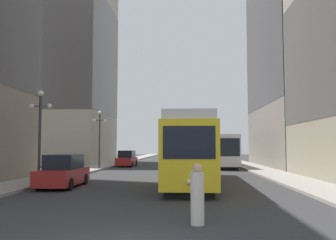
# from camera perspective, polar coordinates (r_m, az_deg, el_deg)

# --- Properties ---
(sidewalk_left) EXTENTS (2.85, 120.00, 0.15)m
(sidewalk_left) POSITION_cam_1_polar(r_m,az_deg,el_deg) (48.93, -8.40, -6.72)
(sidewalk_left) COLOR gray
(sidewalk_left) RESTS_ON ground
(sidewalk_right) EXTENTS (2.85, 120.00, 0.15)m
(sidewalk_right) POSITION_cam_1_polar(r_m,az_deg,el_deg) (48.45, 11.39, -6.71)
(sidewalk_right) COLOR gray
(sidewalk_right) RESTS_ON ground
(streetcar) EXTENTS (2.96, 14.84, 3.89)m
(streetcar) POSITION_cam_1_polar(r_m,az_deg,el_deg) (22.62, 3.70, -4.61)
(streetcar) COLOR black
(streetcar) RESTS_ON ground
(transit_bus) EXTENTS (2.73, 12.93, 3.45)m
(transit_bus) POSITION_cam_1_polar(r_m,az_deg,el_deg) (41.05, 8.25, -4.60)
(transit_bus) COLOR black
(transit_bus) RESTS_ON ground
(parked_car_left_near) EXTENTS (1.94, 4.74, 1.82)m
(parked_car_left_near) POSITION_cam_1_polar(r_m,az_deg,el_deg) (21.48, -16.06, -7.83)
(parked_car_left_near) COLOR black
(parked_car_left_near) RESTS_ON ground
(parked_car_left_mid) EXTENTS (1.98, 4.40, 1.82)m
(parked_car_left_mid) POSITION_cam_1_polar(r_m,az_deg,el_deg) (42.06, -6.49, -6.11)
(parked_car_left_mid) COLOR black
(parked_car_left_mid) RESTS_ON ground
(pedestrian_crossing_far) EXTENTS (0.40, 0.40, 1.78)m
(pedestrian_crossing_far) POSITION_cam_1_polar(r_m,az_deg,el_deg) (10.85, 4.63, -11.80)
(pedestrian_crossing_far) COLOR beige
(pedestrian_crossing_far) RESTS_ON ground
(lamp_post_left_near) EXTENTS (1.41, 0.36, 5.52)m
(lamp_post_left_near) POSITION_cam_1_polar(r_m,az_deg,el_deg) (23.21, -19.43, -0.23)
(lamp_post_left_near) COLOR #333338
(lamp_post_left_near) RESTS_ON sidewalk_left
(lamp_post_left_far) EXTENTS (1.41, 0.36, 5.74)m
(lamp_post_left_far) POSITION_cam_1_polar(r_m,az_deg,el_deg) (37.33, -10.67, -1.61)
(lamp_post_left_far) COLOR #333338
(lamp_post_left_far) RESTS_ON sidewalk_left
(building_left_corner) EXTENTS (13.80, 15.66, 27.01)m
(building_left_corner) POSITION_cam_1_polar(r_m,az_deg,el_deg) (53.41, -16.55, 8.58)
(building_left_corner) COLOR #B2A893
(building_left_corner) RESTS_ON ground
(building_right_corner) EXTENTS (16.19, 19.49, 27.28)m
(building_right_corner) POSITION_cam_1_polar(r_m,az_deg,el_deg) (45.65, 24.17, 11.15)
(building_right_corner) COLOR slate
(building_right_corner) RESTS_ON ground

